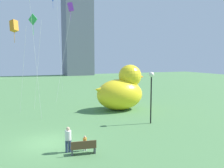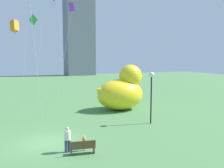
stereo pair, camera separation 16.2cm
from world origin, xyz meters
TOP-DOWN VIEW (x-y plane):
  - ground_plane at (0.00, 0.00)m, footprint 140.00×140.00m
  - park_bench at (1.86, -3.06)m, footprint 1.63×0.67m
  - person_adult at (1.06, -2.34)m, footprint 0.41×0.41m
  - person_child at (2.11, -2.49)m, footprint 0.24×0.24m
  - giant_inflatable_duck at (9.65, 8.10)m, footprint 6.32×4.05m
  - lamppost at (9.59, 1.58)m, footprint 0.49×0.49m
  - city_skyline at (-3.48, 66.01)m, footprint 62.26×11.39m
  - kite_purple at (5.53, 15.44)m, footprint 2.73×2.47m
  - kite_blue at (4.80, 24.26)m, footprint 1.53×2.00m
  - kite_orange at (-1.65, 9.88)m, footprint 1.62×1.75m
  - kite_green at (0.37, 11.42)m, footprint 1.39×1.45m

SIDE VIEW (x-z plane):
  - ground_plane at x=0.00m, z-range 0.00..0.00m
  - park_bench at x=1.86m, z-range 0.02..0.92m
  - person_child at x=2.11m, z-range 0.05..1.05m
  - person_adult at x=1.06m, z-range 0.09..1.74m
  - giant_inflatable_duck at x=9.65m, z-range -0.39..4.85m
  - lamppost at x=9.59m, z-range 1.31..6.06m
  - kite_orange at x=-1.65m, z-range 4.26..14.18m
  - kite_green at x=0.37m, z-range 4.38..15.26m
  - kite_purple at x=5.53m, z-range 5.98..19.37m
  - city_skyline at x=-3.48m, z-range -1.20..28.96m
  - kite_blue at x=4.80m, z-range 6.70..23.21m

